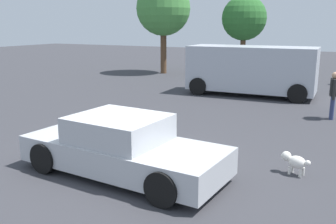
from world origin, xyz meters
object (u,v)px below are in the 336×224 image
(sedan_foreground, at_px, (122,148))
(pedestrian, at_px, (334,92))
(dog, at_px, (295,161))
(van_white, at_px, (251,69))

(sedan_foreground, xyz_separation_m, pedestrian, (3.47, 6.97, 0.35))
(dog, xyz_separation_m, pedestrian, (0.31, 5.39, 0.63))
(sedan_foreground, xyz_separation_m, van_white, (-0.05, 10.00, 0.58))
(sedan_foreground, bearing_deg, pedestrian, 67.61)
(dog, height_order, pedestrian, pedestrian)
(van_white, bearing_deg, dog, 108.84)
(van_white, bearing_deg, pedestrian, 137.27)
(sedan_foreground, relative_size, van_white, 0.81)
(van_white, distance_m, pedestrian, 4.65)
(van_white, height_order, pedestrian, van_white)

